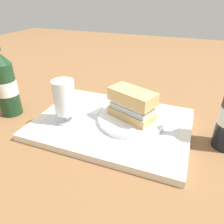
{
  "coord_description": "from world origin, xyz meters",
  "views": [
    {
      "loc": [
        -0.19,
        0.49,
        0.35
      ],
      "look_at": [
        0.0,
        0.0,
        0.05
      ],
      "focal_mm": 34.01,
      "sensor_mm": 36.0,
      "label": 1
    }
  ],
  "objects": [
    {
      "name": "sandwich",
      "position": [
        -0.05,
        -0.02,
        0.08
      ],
      "size": [
        0.14,
        0.11,
        0.08
      ],
      "rotation": [
        0.0,
        0.0,
        -0.38
      ],
      "color": "tan",
      "rests_on": "plate"
    },
    {
      "name": "tray",
      "position": [
        0.0,
        0.0,
        0.01
      ],
      "size": [
        0.44,
        0.32,
        0.02
      ],
      "primitive_type": "cube",
      "color": "beige",
      "rests_on": "ground_plane"
    },
    {
      "name": "beer_bottle",
      "position": [
        0.33,
        0.04,
        0.1
      ],
      "size": [
        0.07,
        0.07,
        0.27
      ],
      "color": "#19381E",
      "rests_on": "ground_plane"
    },
    {
      "name": "beer_glass",
      "position": [
        0.12,
        0.05,
        0.09
      ],
      "size": [
        0.06,
        0.06,
        0.12
      ],
      "color": "silver",
      "rests_on": "placemat"
    },
    {
      "name": "plate",
      "position": [
        -0.05,
        -0.02,
        0.03
      ],
      "size": [
        0.19,
        0.19,
        0.01
      ],
      "primitive_type": "cylinder",
      "color": "white",
      "rests_on": "placemat"
    },
    {
      "name": "ground_plane",
      "position": [
        0.0,
        0.0,
        0.0
      ],
      "size": [
        3.0,
        3.0,
        0.0
      ],
      "primitive_type": "plane",
      "color": "brown"
    },
    {
      "name": "napkin_folded",
      "position": [
        0.1,
        -0.04,
        0.02
      ],
      "size": [
        0.09,
        0.07,
        0.01
      ],
      "primitive_type": "cube",
      "color": "white",
      "rests_on": "placemat"
    },
    {
      "name": "placemat",
      "position": [
        0.0,
        0.0,
        0.02
      ],
      "size": [
        0.38,
        0.27,
        0.0
      ],
      "primitive_type": "cube",
      "color": "silver",
      "rests_on": "tray"
    }
  ]
}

